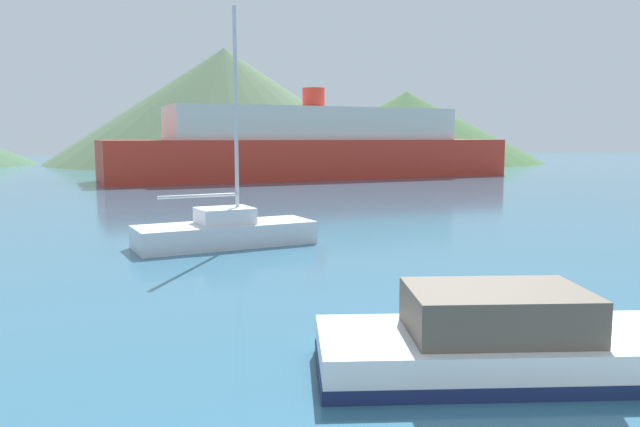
% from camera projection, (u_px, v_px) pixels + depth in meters
% --- Properties ---
extents(motorboat_near, '(7.32, 3.04, 1.97)m').
position_uv_depth(motorboat_near, '(581.00, 347.00, 9.04)').
color(motorboat_near, white).
rests_on(motorboat_near, ground_plane).
extents(sailboat_inner, '(5.85, 3.38, 7.34)m').
position_uv_depth(sailboat_inner, '(225.00, 231.00, 19.50)').
color(sailboat_inner, silver).
rests_on(sailboat_inner, ground_plane).
extents(ferry_distant, '(34.58, 14.57, 7.37)m').
position_uv_depth(ferry_distant, '(314.00, 147.00, 51.67)').
color(ferry_distant, red).
rests_on(ferry_distant, ground_plane).
extents(hill_central, '(45.43, 45.43, 14.96)m').
position_uv_depth(hill_central, '(225.00, 106.00, 82.41)').
color(hill_central, '#4C6647').
rests_on(hill_central, ground_plane).
extents(hill_east, '(36.57, 36.57, 9.55)m').
position_uv_depth(hill_east, '(406.00, 127.00, 85.50)').
color(hill_east, '#3D6038').
rests_on(hill_east, ground_plane).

